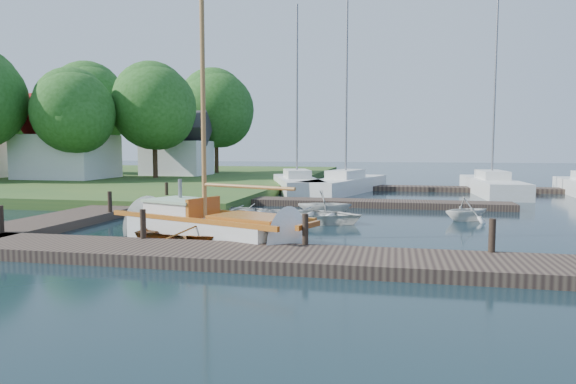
% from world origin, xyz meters
% --- Properties ---
extents(ground, '(160.00, 160.00, 0.00)m').
position_xyz_m(ground, '(0.00, 0.00, 0.00)').
color(ground, black).
rests_on(ground, ground).
extents(near_dock, '(18.00, 2.20, 0.30)m').
position_xyz_m(near_dock, '(0.00, -6.00, 0.15)').
color(near_dock, black).
rests_on(near_dock, ground).
extents(left_dock, '(2.20, 18.00, 0.30)m').
position_xyz_m(left_dock, '(-8.00, 2.00, 0.15)').
color(left_dock, black).
rests_on(left_dock, ground).
extents(far_dock, '(14.00, 1.60, 0.30)m').
position_xyz_m(far_dock, '(2.00, 6.50, 0.15)').
color(far_dock, black).
rests_on(far_dock, ground).
extents(pontoon, '(30.00, 1.60, 0.30)m').
position_xyz_m(pontoon, '(10.00, 16.00, 0.15)').
color(pontoon, black).
rests_on(pontoon, ground).
extents(shore, '(50.00, 40.00, 0.50)m').
position_xyz_m(shore, '(-28.00, 22.00, 0.25)').
color(shore, '#2A4B1F').
rests_on(shore, ground).
extents(mooring_post_0, '(0.16, 0.16, 0.80)m').
position_xyz_m(mooring_post_0, '(-7.50, -5.00, 0.70)').
color(mooring_post_0, black).
rests_on(mooring_post_0, near_dock).
extents(mooring_post_1, '(0.16, 0.16, 0.80)m').
position_xyz_m(mooring_post_1, '(-3.00, -5.00, 0.70)').
color(mooring_post_1, black).
rests_on(mooring_post_1, near_dock).
extents(mooring_post_2, '(0.16, 0.16, 0.80)m').
position_xyz_m(mooring_post_2, '(1.50, -5.00, 0.70)').
color(mooring_post_2, black).
rests_on(mooring_post_2, near_dock).
extents(mooring_post_3, '(0.16, 0.16, 0.80)m').
position_xyz_m(mooring_post_3, '(6.00, -5.00, 0.70)').
color(mooring_post_3, black).
rests_on(mooring_post_3, near_dock).
extents(mooring_post_4, '(0.16, 0.16, 0.80)m').
position_xyz_m(mooring_post_4, '(-7.00, 0.00, 0.70)').
color(mooring_post_4, black).
rests_on(mooring_post_4, left_dock).
extents(mooring_post_5, '(0.16, 0.16, 0.80)m').
position_xyz_m(mooring_post_5, '(-7.00, 5.00, 0.70)').
color(mooring_post_5, black).
rests_on(mooring_post_5, left_dock).
extents(sailboat, '(7.38, 4.39, 9.83)m').
position_xyz_m(sailboat, '(-1.51, -3.47, 0.34)').
color(sailboat, beige).
rests_on(sailboat, ground).
extents(dinghy, '(3.90, 2.81, 0.80)m').
position_xyz_m(dinghy, '(-1.63, -3.95, 0.40)').
color(dinghy, '#993A10').
rests_on(dinghy, ground).
extents(tender_a, '(3.66, 3.14, 0.64)m').
position_xyz_m(tender_a, '(-1.98, 1.75, 0.32)').
color(tender_a, beige).
rests_on(tender_a, ground).
extents(tender_b, '(2.39, 2.13, 1.14)m').
position_xyz_m(tender_b, '(0.92, 2.90, 0.57)').
color(tender_b, beige).
rests_on(tender_b, ground).
extents(tender_c, '(3.96, 3.06, 0.76)m').
position_xyz_m(tender_c, '(0.77, 0.82, 0.38)').
color(tender_c, beige).
rests_on(tender_c, ground).
extents(tender_d, '(2.55, 2.48, 1.02)m').
position_xyz_m(tender_d, '(6.40, 2.53, 0.51)').
color(tender_d, beige).
rests_on(tender_d, ground).
extents(marina_boat_0, '(4.85, 9.17, 11.43)m').
position_xyz_m(marina_boat_0, '(-2.27, 13.49, 0.57)').
color(marina_boat_0, beige).
rests_on(marina_boat_0, ground).
extents(marina_boat_1, '(4.76, 9.56, 11.50)m').
position_xyz_m(marina_boat_1, '(0.75, 13.68, 0.57)').
color(marina_boat_1, beige).
rests_on(marina_boat_1, ground).
extents(marina_boat_3, '(2.54, 9.73, 12.28)m').
position_xyz_m(marina_boat_3, '(9.38, 14.66, 0.57)').
color(marina_boat_3, beige).
rests_on(marina_boat_3, ground).
extents(house_a, '(6.30, 5.00, 6.29)m').
position_xyz_m(house_a, '(-20.00, 16.00, 2.96)').
color(house_a, white).
rests_on(house_a, shore).
extents(house_c, '(5.25, 4.00, 5.28)m').
position_xyz_m(house_c, '(-14.00, 22.00, 2.58)').
color(house_c, white).
rests_on(house_c, shore).
extents(tree_2, '(5.83, 5.75, 7.82)m').
position_xyz_m(tree_2, '(-18.00, 14.05, 5.25)').
color(tree_2, '#332114').
rests_on(tree_2, shore).
extents(tree_3, '(6.41, 6.38, 8.74)m').
position_xyz_m(tree_3, '(-14.00, 18.05, 5.81)').
color(tree_3, '#332114').
rests_on(tree_3, shore).
extents(tree_4, '(7.01, 7.01, 9.66)m').
position_xyz_m(tree_4, '(-22.00, 22.05, 6.37)').
color(tree_4, '#332114').
rests_on(tree_4, shore).
extents(tree_7, '(6.83, 6.83, 9.38)m').
position_xyz_m(tree_7, '(-12.00, 26.05, 6.20)').
color(tree_7, '#332114').
rests_on(tree_7, shore).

